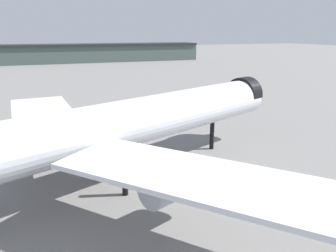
{
  "coord_description": "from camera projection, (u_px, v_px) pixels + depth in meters",
  "views": [
    {
      "loc": [
        -14.57,
        -39.53,
        20.46
      ],
      "look_at": [
        4.95,
        4.81,
        6.47
      ],
      "focal_mm": 34.87,
      "sensor_mm": 36.0,
      "label": 1
    }
  ],
  "objects": [
    {
      "name": "ground",
      "position": [
        150.0,
        182.0,
        46.07
      ],
      "size": [
        900.0,
        900.0,
        0.0
      ],
      "primitive_type": "plane",
      "color": "slate"
    },
    {
      "name": "airliner_near_gate",
      "position": [
        123.0,
        125.0,
        44.4
      ],
      "size": [
        64.92,
        57.84,
        18.77
      ],
      "rotation": [
        0.0,
        0.0,
        0.34
      ],
      "color": "silver",
      "rests_on": "ground"
    },
    {
      "name": "terminal_building",
      "position": [
        47.0,
        54.0,
        220.78
      ],
      "size": [
        210.5,
        33.73,
        21.85
      ],
      "rotation": [
        0.0,
        0.0,
        -0.05
      ],
      "color": "#475651",
      "rests_on": "ground"
    },
    {
      "name": "traffic_cone_near_nose",
      "position": [
        78.0,
        119.0,
        78.9
      ],
      "size": [
        0.47,
        0.47,
        0.58
      ],
      "primitive_type": "cone",
      "color": "#F2600C",
      "rests_on": "ground"
    }
  ]
}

